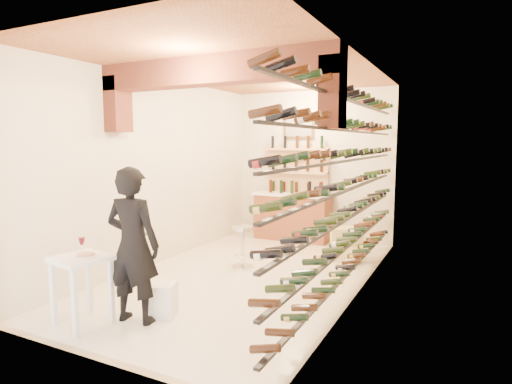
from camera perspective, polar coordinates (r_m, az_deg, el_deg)
ground at (r=6.85m, az=-1.15°, el=-11.14°), size 6.00×6.00×0.00m
room_shell at (r=6.29m, az=-2.32°, el=8.10°), size 3.52×6.02×3.21m
wine_rack at (r=5.98m, az=11.89°, el=1.30°), size 0.32×5.70×2.56m
back_counter at (r=9.19m, az=4.93°, el=-3.14°), size 1.70×0.62×1.29m
back_shelving at (r=9.32m, az=5.52°, el=0.94°), size 1.40×0.31×2.73m
tasting_table at (r=5.30m, az=-22.45°, el=-9.53°), size 0.64×0.64×0.98m
white_stool at (r=5.42m, az=-12.50°, el=-13.96°), size 0.42×0.42×0.40m
person at (r=5.13m, az=-16.25°, el=-6.90°), size 0.72×0.53×1.83m
chrome_barstool at (r=7.14m, az=-1.83°, el=-6.99°), size 0.36×0.36×0.71m
crate_lower at (r=7.75m, az=12.02°, el=-8.04°), size 0.51×0.37×0.29m
crate_upper at (r=7.68m, az=12.07°, el=-5.86°), size 0.63×0.54×0.31m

